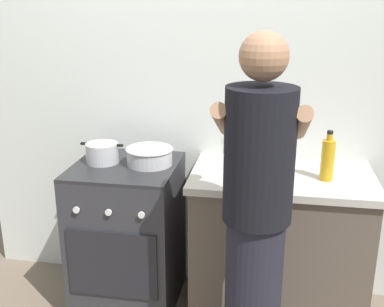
{
  "coord_description": "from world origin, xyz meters",
  "views": [
    {
      "loc": [
        0.47,
        -2.33,
        1.81
      ],
      "look_at": [
        0.05,
        0.12,
        1.0
      ],
      "focal_mm": 44.21,
      "sensor_mm": 36.0,
      "label": 1
    }
  ],
  "objects_px": {
    "oil_bottle": "(328,159)",
    "pot": "(102,153)",
    "person": "(256,226)",
    "mixing_bowl": "(150,155)",
    "spice_bottle": "(288,165)",
    "utensil_crock": "(248,145)",
    "stove_range": "(128,234)"
  },
  "relations": [
    {
      "from": "stove_range",
      "to": "oil_bottle",
      "type": "relative_size",
      "value": 3.34
    },
    {
      "from": "pot",
      "to": "utensil_crock",
      "type": "height_order",
      "value": "utensil_crock"
    },
    {
      "from": "mixing_bowl",
      "to": "person",
      "type": "xyz_separation_m",
      "value": [
        0.64,
        -0.61,
        -0.09
      ]
    },
    {
      "from": "oil_bottle",
      "to": "pot",
      "type": "bearing_deg",
      "value": 177.1
    },
    {
      "from": "stove_range",
      "to": "utensil_crock",
      "type": "distance_m",
      "value": 0.91
    },
    {
      "from": "mixing_bowl",
      "to": "person",
      "type": "distance_m",
      "value": 0.89
    },
    {
      "from": "utensil_crock",
      "to": "stove_range",
      "type": "bearing_deg",
      "value": -164.34
    },
    {
      "from": "stove_range",
      "to": "oil_bottle",
      "type": "xyz_separation_m",
      "value": [
        1.13,
        -0.05,
        0.57
      ]
    },
    {
      "from": "spice_bottle",
      "to": "oil_bottle",
      "type": "height_order",
      "value": "oil_bottle"
    },
    {
      "from": "mixing_bowl",
      "to": "utensil_crock",
      "type": "distance_m",
      "value": 0.58
    },
    {
      "from": "pot",
      "to": "person",
      "type": "height_order",
      "value": "person"
    },
    {
      "from": "mixing_bowl",
      "to": "spice_bottle",
      "type": "height_order",
      "value": "mixing_bowl"
    },
    {
      "from": "pot",
      "to": "oil_bottle",
      "type": "distance_m",
      "value": 1.27
    },
    {
      "from": "utensil_crock",
      "to": "pot",
      "type": "bearing_deg",
      "value": -167.98
    },
    {
      "from": "pot",
      "to": "person",
      "type": "bearing_deg",
      "value": -32.88
    },
    {
      "from": "mixing_bowl",
      "to": "spice_bottle",
      "type": "xyz_separation_m",
      "value": [
        0.79,
        0.01,
        -0.02
      ]
    },
    {
      "from": "spice_bottle",
      "to": "oil_bottle",
      "type": "xyz_separation_m",
      "value": [
        0.2,
        -0.09,
        0.08
      ]
    },
    {
      "from": "pot",
      "to": "spice_bottle",
      "type": "height_order",
      "value": "pot"
    },
    {
      "from": "spice_bottle",
      "to": "oil_bottle",
      "type": "relative_size",
      "value": 0.3
    },
    {
      "from": "person",
      "to": "oil_bottle",
      "type": "bearing_deg",
      "value": 57.15
    },
    {
      "from": "stove_range",
      "to": "mixing_bowl",
      "type": "relative_size",
      "value": 3.25
    },
    {
      "from": "stove_range",
      "to": "utensil_crock",
      "type": "height_order",
      "value": "utensil_crock"
    },
    {
      "from": "pot",
      "to": "mixing_bowl",
      "type": "xyz_separation_m",
      "value": [
        0.28,
        0.02,
        -0.0
      ]
    },
    {
      "from": "mixing_bowl",
      "to": "person",
      "type": "bearing_deg",
      "value": -43.63
    },
    {
      "from": "mixing_bowl",
      "to": "spice_bottle",
      "type": "distance_m",
      "value": 0.79
    },
    {
      "from": "stove_range",
      "to": "pot",
      "type": "relative_size",
      "value": 3.52
    },
    {
      "from": "pot",
      "to": "person",
      "type": "distance_m",
      "value": 1.1
    },
    {
      "from": "pot",
      "to": "oil_bottle",
      "type": "bearing_deg",
      "value": -2.9
    },
    {
      "from": "mixing_bowl",
      "to": "oil_bottle",
      "type": "xyz_separation_m",
      "value": [
        0.99,
        -0.08,
        0.06
      ]
    },
    {
      "from": "stove_range",
      "to": "spice_bottle",
      "type": "height_order",
      "value": "spice_bottle"
    },
    {
      "from": "utensil_crock",
      "to": "oil_bottle",
      "type": "bearing_deg",
      "value": -29.28
    },
    {
      "from": "mixing_bowl",
      "to": "utensil_crock",
      "type": "xyz_separation_m",
      "value": [
        0.55,
        0.16,
        0.04
      ]
    }
  ]
}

